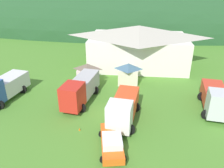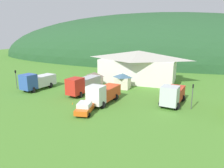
{
  "view_description": "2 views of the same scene",
  "coord_description": "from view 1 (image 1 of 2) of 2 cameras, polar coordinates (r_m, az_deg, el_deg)",
  "views": [
    {
      "loc": [
        3.4,
        -21.79,
        14.07
      ],
      "look_at": [
        0.66,
        4.28,
        1.75
      ],
      "focal_mm": 36.3,
      "sensor_mm": 36.0,
      "label": 1
    },
    {
      "loc": [
        14.99,
        -30.99,
        11.06
      ],
      "look_at": [
        2.4,
        2.93,
        2.19
      ],
      "focal_mm": 34.17,
      "sensor_mm": 36.0,
      "label": 2
    }
  ],
  "objects": [
    {
      "name": "ground_plane",
      "position": [
        26.16,
        -2.44,
        -7.4
      ],
      "size": [
        200.0,
        200.0,
        0.0
      ],
      "primitive_type": "plane",
      "color": "#4C842D"
    },
    {
      "name": "forested_hill_backdrop",
      "position": [
        82.71,
        3.67,
        15.32
      ],
      "size": [
        147.33,
        60.0,
        37.17
      ],
      "primitive_type": "ellipsoid",
      "color": "#234C28",
      "rests_on": "ground"
    },
    {
      "name": "depot_building",
      "position": [
        39.41,
        6.6,
        9.59
      ],
      "size": [
        17.36,
        10.63,
        6.98
      ],
      "color": "white",
      "rests_on": "ground"
    },
    {
      "name": "play_shed_cream",
      "position": [
        32.81,
        4.12,
        2.74
      ],
      "size": [
        3.0,
        2.64,
        3.09
      ],
      "color": "beige",
      "rests_on": "ground"
    },
    {
      "name": "play_shed_pink",
      "position": [
        32.82,
        -6.08,
        2.67
      ],
      "size": [
        3.1,
        2.27,
        3.09
      ],
      "color": "beige",
      "rests_on": "ground"
    },
    {
      "name": "box_truck_blue",
      "position": [
        31.24,
        -26.01,
        -0.81
      ],
      "size": [
        4.06,
        7.44,
        3.37
      ],
      "rotation": [
        0.0,
        0.0,
        -1.75
      ],
      "color": "#3356AD",
      "rests_on": "ground"
    },
    {
      "name": "crane_truck_red",
      "position": [
        27.84,
        -8.01,
        -1.29
      ],
      "size": [
        3.7,
        8.14,
        3.33
      ],
      "rotation": [
        0.0,
        0.0,
        -1.72
      ],
      "color": "red",
      "rests_on": "ground"
    },
    {
      "name": "heavy_rig_white",
      "position": [
        24.0,
        2.85,
        -6.04
      ],
      "size": [
        3.69,
        7.44,
        3.32
      ],
      "rotation": [
        0.0,
        0.0,
        -1.7
      ],
      "color": "white",
      "rests_on": "ground"
    },
    {
      "name": "tow_truck_silver",
      "position": [
        28.27,
        24.71,
        -3.32
      ],
      "size": [
        3.76,
        7.39,
        3.38
      ],
      "rotation": [
        0.0,
        0.0,
        -1.71
      ],
      "color": "silver",
      "rests_on": "ground"
    },
    {
      "name": "service_pickup_orange",
      "position": [
        20.78,
        -0.08,
        -14.42
      ],
      "size": [
        2.87,
        5.29,
        1.66
      ],
      "rotation": [
        0.0,
        0.0,
        -1.39
      ],
      "color": "orange",
      "rests_on": "ground"
    },
    {
      "name": "traffic_cone_near_pickup",
      "position": [
        28.15,
        5.96,
        -4.97
      ],
      "size": [
        0.36,
        0.36,
        0.53
      ],
      "primitive_type": "cone",
      "color": "orange",
      "rests_on": "ground"
    },
    {
      "name": "traffic_cone_mid_row",
      "position": [
        23.74,
        -8.17,
        -11.48
      ],
      "size": [
        0.36,
        0.36,
        0.62
      ],
      "primitive_type": "cone",
      "color": "orange",
      "rests_on": "ground"
    }
  ]
}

